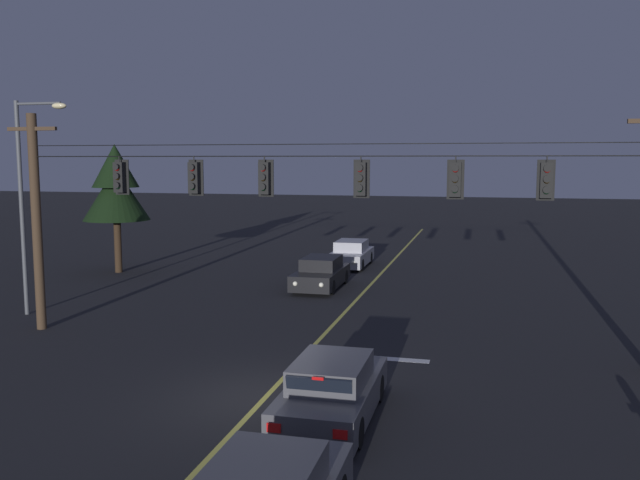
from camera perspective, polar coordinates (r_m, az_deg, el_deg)
The scene contains 15 objects.
ground_plane at distance 16.51m, azimuth -4.74°, elevation -13.30°, with size 180.00×180.00×0.00m, color black.
lane_centre_stripe at distance 26.28m, azimuth 2.65°, elevation -5.63°, with size 0.14×60.00×0.01m, color #D1C64C.
stop_bar_paint at distance 19.66m, azimuth 4.31°, elevation -9.95°, with size 3.40×0.36×0.01m, color silver.
signal_span_assembly at distance 19.91m, azimuth -0.70°, elevation 1.28°, with size 20.72×0.32×7.19m.
traffic_light_leftmost at distance 22.26m, azimuth -16.73°, elevation 5.15°, with size 0.48×0.41×1.22m.
traffic_light_left_inner at distance 21.07m, azimuth -10.69°, elevation 5.24°, with size 0.48×0.41×1.22m.
traffic_light_centre at distance 20.22m, azimuth -4.77°, elevation 5.28°, with size 0.48×0.41×1.22m.
traffic_light_right_inner at distance 19.48m, azimuth 3.48°, elevation 5.23°, with size 0.48×0.41×1.22m.
traffic_light_rightmost at distance 19.17m, azimuth 11.46°, elevation 5.08°, with size 0.48×0.41×1.22m.
traffic_light_far_right at distance 19.22m, azimuth 18.73°, elevation 4.86°, with size 0.48×0.41×1.22m.
car_waiting_near_lane at distance 14.99m, azimuth 1.03°, elevation -12.77°, with size 1.80×4.33×1.39m.
car_oncoming_lead at distance 29.74m, azimuth 0.07°, elevation -2.89°, with size 1.80×4.42×1.39m.
car_oncoming_trailing at distance 35.77m, azimuth 2.66°, elevation -1.24°, with size 1.80×4.42×1.39m.
street_lamp_corner at distance 26.38m, azimuth -23.62°, elevation 4.13°, with size 2.11×0.30×7.78m.
tree_verge_near at distance 35.08m, azimuth -17.02°, elevation 4.39°, with size 3.31×3.31×6.46m.
Camera 1 is at (5.02, -14.66, 5.69)m, focal length 37.53 mm.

